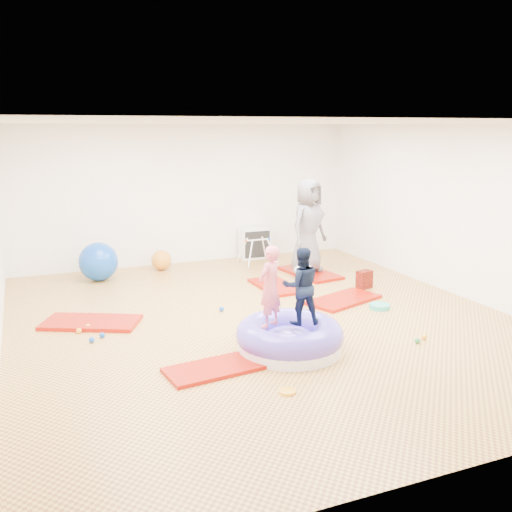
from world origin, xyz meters
name	(u,v)px	position (x,y,z in m)	size (l,w,h in m)	color
room	(264,225)	(0.00, 0.00, 1.40)	(7.01, 8.01, 2.81)	gold
gym_mat_front_left	(214,369)	(-1.21, -1.37, 0.02)	(1.11, 0.56, 0.05)	#A61E00
gym_mat_mid_left	(91,322)	(-2.33, 0.80, 0.03)	(1.33, 0.67, 0.06)	#A61E00
gym_mat_center_back	(276,286)	(0.88, 1.54, 0.02)	(1.16, 0.58, 0.05)	#A61E00
gym_mat_right	(343,300)	(1.56, 0.39, 0.03)	(1.24, 0.62, 0.05)	#A61E00
gym_mat_rear_right	(310,273)	(1.86, 2.13, 0.03)	(1.31, 0.66, 0.05)	#A61E00
inflatable_cushion	(290,338)	(-0.14, -1.15, 0.17)	(1.35, 1.35, 0.43)	white
child_pink	(270,283)	(-0.40, -1.11, 0.90)	(0.37, 0.24, 1.02)	#E9657A
child_navy	(301,282)	(0.00, -1.16, 0.88)	(0.47, 0.37, 0.97)	black
adult_caregiver	(308,226)	(1.82, 2.16, 0.93)	(0.86, 0.56, 1.76)	slate
infant	(304,270)	(1.61, 1.88, 0.17)	(0.38, 0.39, 0.23)	#99AAC9
ball_pit_balls	(212,333)	(-0.87, -0.28, 0.04)	(4.27, 2.29, 0.08)	orange
exercise_ball_blue	(98,262)	(-1.91, 3.19, 0.35)	(0.71, 0.71, 0.71)	#0F47BA
exercise_ball_orange	(161,260)	(-0.67, 3.54, 0.19)	(0.39, 0.39, 0.39)	orange
infant_play_gym	(257,248)	(1.25, 3.26, 0.35)	(0.68, 0.65, 0.52)	white
cube_shelf	(255,243)	(1.41, 3.79, 0.33)	(0.65, 0.32, 0.65)	white
balance_disc	(380,306)	(1.88, -0.16, 0.04)	(0.32, 0.32, 0.07)	teal
backpack	(364,279)	(2.29, 0.91, 0.16)	(0.27, 0.17, 0.31)	#A11C0E
yellow_toy	(287,391)	(-0.67, -2.20, 0.01)	(0.18, 0.18, 0.03)	orange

